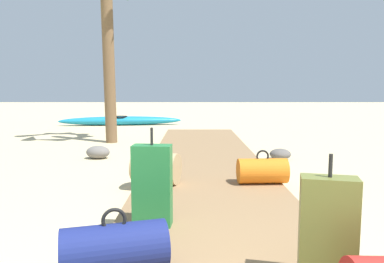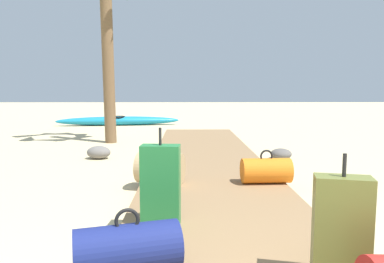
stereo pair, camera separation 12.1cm
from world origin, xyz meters
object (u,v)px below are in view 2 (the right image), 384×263
object	(u,v)px
duffel_bag_tan	(160,168)
duffel_bag_orange	(266,171)
kayak	(118,121)
suitcase_olive	(341,231)
duffel_bag_navy	(128,248)
suitcase_green	(161,185)

from	to	relation	value
duffel_bag_tan	duffel_bag_orange	size ratio (longest dim) A/B	1.03
duffel_bag_orange	kayak	xyz separation A→B (m)	(-3.40, 8.36, -0.08)
duffel_bag_orange	suitcase_olive	size ratio (longest dim) A/B	0.78
suitcase_olive	duffel_bag_orange	bearing A→B (deg)	88.38
duffel_bag_tan	kayak	size ratio (longest dim) A/B	0.15
duffel_bag_orange	duffel_bag_navy	bearing A→B (deg)	-121.27
suitcase_green	kayak	world-z (taller)	suitcase_green
duffel_bag_orange	kayak	bearing A→B (deg)	112.13
duffel_bag_navy	kayak	xyz separation A→B (m)	(-2.00, 10.67, -0.08)
duffel_bag_tan	suitcase_olive	bearing A→B (deg)	-62.55
suitcase_green	kayak	bearing A→B (deg)	102.39
duffel_bag_navy	suitcase_olive	bearing A→B (deg)	-6.89
duffel_bag_orange	suitcase_green	world-z (taller)	suitcase_green
duffel_bag_navy	duffel_bag_orange	size ratio (longest dim) A/B	1.17
kayak	duffel_bag_tan	bearing A→B (deg)	-76.24
suitcase_green	suitcase_olive	bearing A→B (deg)	-40.75
duffel_bag_tan	duffel_bag_navy	world-z (taller)	duffel_bag_tan
suitcase_green	suitcase_olive	world-z (taller)	suitcase_green
duffel_bag_navy	duffel_bag_tan	bearing A→B (deg)	88.74
duffel_bag_orange	suitcase_olive	world-z (taller)	suitcase_olive
duffel_bag_tan	duffel_bag_orange	bearing A→B (deg)	0.13
duffel_bag_orange	suitcase_olive	distance (m)	2.48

